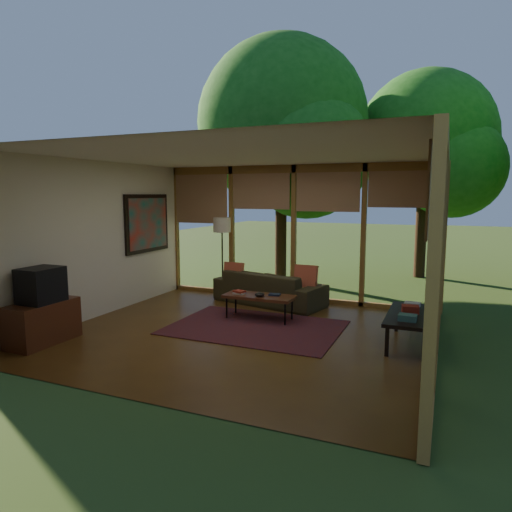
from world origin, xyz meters
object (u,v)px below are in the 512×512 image
at_px(media_cabinet, 42,322).
at_px(television, 41,285).
at_px(sofa, 269,288).
at_px(floor_lamp, 222,229).
at_px(coffee_table, 259,297).
at_px(side_console, 410,317).

xyz_separation_m(media_cabinet, television, (0.02, 0.00, 0.55)).
xyz_separation_m(sofa, television, (-2.13, -3.49, 0.53)).
distance_m(media_cabinet, floor_lamp, 4.01).
bearing_deg(coffee_table, sofa, 102.64).
height_order(media_cabinet, coffee_table, media_cabinet).
xyz_separation_m(television, coffee_table, (2.38, 2.35, -0.46)).
xyz_separation_m(coffee_table, side_console, (2.47, -0.39, 0.02)).
xyz_separation_m(sofa, side_console, (2.72, -1.52, 0.09)).
distance_m(media_cabinet, coffee_table, 3.36).
relative_size(media_cabinet, side_console, 0.71).
relative_size(sofa, television, 3.97).
bearing_deg(side_console, television, -157.96).
distance_m(sofa, coffee_table, 1.17).
bearing_deg(floor_lamp, coffee_table, -44.48).
bearing_deg(sofa, floor_lamp, 1.48).
distance_m(media_cabinet, television, 0.55).
bearing_deg(floor_lamp, media_cabinet, -104.98).
relative_size(television, coffee_table, 0.46).
bearing_deg(side_console, sofa, 150.77).
bearing_deg(media_cabinet, television, 0.00).
xyz_separation_m(media_cabinet, floor_lamp, (1.00, 3.73, 1.11)).
relative_size(sofa, floor_lamp, 1.32).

